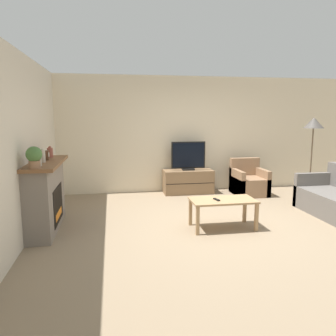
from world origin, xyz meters
name	(u,v)px	position (x,y,z in m)	size (l,w,h in m)	color
ground_plane	(217,223)	(0.00, 0.00, 0.00)	(24.00, 24.00, 0.00)	#89755B
wall_back	(185,134)	(0.00, 2.51, 1.35)	(12.00, 0.06, 2.70)	beige
wall_left	(25,146)	(-2.99, 0.00, 1.35)	(0.06, 12.00, 2.70)	beige
fireplace	(46,195)	(-2.78, 0.19, 0.56)	(0.48, 1.61, 1.09)	slate
mantel_vase_left	(38,158)	(-2.76, -0.29, 1.21)	(0.10, 0.10, 0.25)	beige
mantel_vase_centre_left	(43,156)	(-2.76, 0.07, 1.20)	(0.07, 0.07, 0.22)	beige
mantel_vase_right	(50,152)	(-2.76, 0.67, 1.18)	(0.09, 0.09, 0.20)	#994C3D
mantel_clock	(47,155)	(-2.76, 0.35, 1.17)	(0.08, 0.11, 0.15)	brown
potted_plant	(34,156)	(-2.76, -0.49, 1.26)	(0.21, 0.21, 0.30)	#936B4C
tv_stand	(188,182)	(0.01, 2.20, 0.27)	(1.14, 0.49, 0.54)	brown
tv	(188,157)	(0.01, 2.20, 0.85)	(0.79, 0.18, 0.66)	black
armchair	(249,183)	(1.36, 1.85, 0.27)	(0.70, 0.76, 0.81)	#937051
coffee_table	(223,203)	(0.00, -0.25, 0.41)	(1.03, 0.54, 0.48)	#A37F56
remote	(217,200)	(-0.11, -0.28, 0.49)	(0.08, 0.16, 0.02)	black
floor_lamp	(313,127)	(2.36, 1.04, 1.56)	(0.40, 0.40, 1.76)	black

